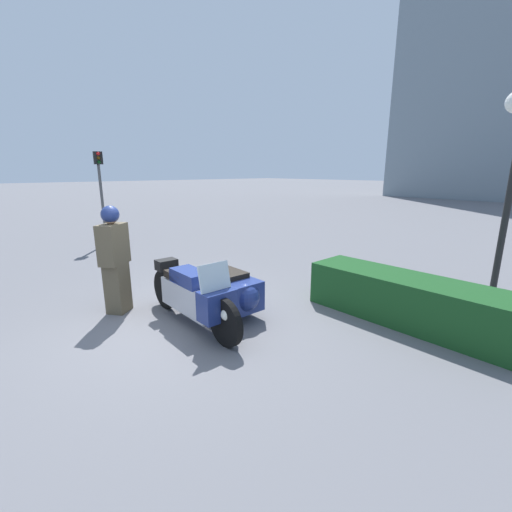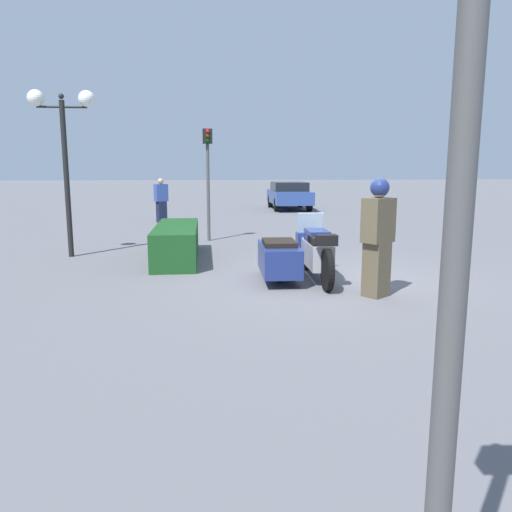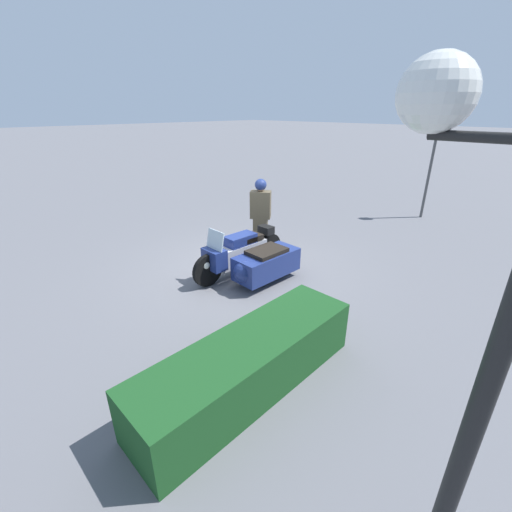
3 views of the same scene
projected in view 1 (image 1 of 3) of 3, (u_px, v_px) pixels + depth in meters
The scene contains 5 objects.
ground_plane at pixel (181, 323), 5.65m from camera, with size 160.00×160.00×0.00m, color slate.
police_motorcycle at pixel (213, 292), 5.74m from camera, with size 2.57×1.35×1.18m.
officer_rider at pixel (114, 257), 5.89m from camera, with size 0.55×0.60×1.89m.
hedge_bush_curbside at pixel (409, 300), 5.61m from camera, with size 3.34×0.91×0.77m, color #19471E.
traffic_light_far at pixel (101, 184), 11.23m from camera, with size 0.23×0.27×3.05m.
Camera 1 is at (4.68, -2.60, 2.45)m, focal length 24.00 mm.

